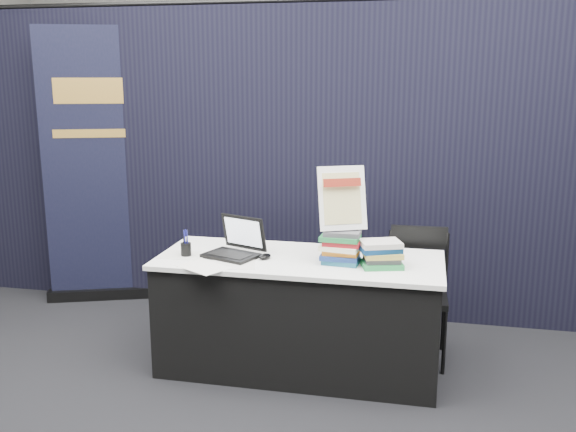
# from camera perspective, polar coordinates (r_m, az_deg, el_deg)

# --- Properties ---
(floor) EXTENTS (8.00, 8.00, 0.00)m
(floor) POSITION_cam_1_polar(r_m,az_deg,el_deg) (3.87, -0.67, -16.76)
(floor) COLOR black
(floor) RESTS_ON ground
(wall_back) EXTENTS (8.00, 0.02, 3.50)m
(wall_back) POSITION_cam_1_polar(r_m,az_deg,el_deg) (7.32, 6.43, 11.42)
(wall_back) COLOR #B7B5AD
(wall_back) RESTS_ON floor
(drape_partition) EXTENTS (6.00, 0.08, 2.40)m
(drape_partition) POSITION_cam_1_polar(r_m,az_deg,el_deg) (4.99, 3.40, 4.58)
(drape_partition) COLOR black
(drape_partition) RESTS_ON floor
(display_table) EXTENTS (1.80, 0.75, 0.75)m
(display_table) POSITION_cam_1_polar(r_m,az_deg,el_deg) (4.19, 1.01, -8.64)
(display_table) COLOR black
(display_table) RESTS_ON floor
(laptop) EXTENTS (0.39, 0.37, 0.25)m
(laptop) POSITION_cam_1_polar(r_m,az_deg,el_deg) (4.13, -4.93, -2.72)
(laptop) COLOR black
(laptop) RESTS_ON display_table
(mouse) EXTENTS (0.09, 0.12, 0.03)m
(mouse) POSITION_cam_1_polar(r_m,az_deg,el_deg) (4.05, -2.06, -3.61)
(mouse) COLOR black
(mouse) RESTS_ON display_table
(brochure_left) EXTENTS (0.29, 0.21, 0.00)m
(brochure_left) POSITION_cam_1_polar(r_m,az_deg,el_deg) (4.18, -9.25, -3.45)
(brochure_left) COLOR silver
(brochure_left) RESTS_ON display_table
(brochure_mid) EXTENTS (0.36, 0.33, 0.00)m
(brochure_mid) POSITION_cam_1_polar(r_m,az_deg,el_deg) (3.91, -7.50, -4.52)
(brochure_mid) COLOR white
(brochure_mid) RESTS_ON display_table
(brochure_right) EXTENTS (0.33, 0.27, 0.00)m
(brochure_right) POSITION_cam_1_polar(r_m,az_deg,el_deg) (3.94, -5.04, -4.32)
(brochure_right) COLOR silver
(brochure_right) RESTS_ON display_table
(pen_cup) EXTENTS (0.08, 0.08, 0.09)m
(pen_cup) POSITION_cam_1_polar(r_m,az_deg,el_deg) (4.15, -9.06, -2.96)
(pen_cup) COLOR black
(pen_cup) RESTS_ON display_table
(book_stack_tall) EXTENTS (0.23, 0.18, 0.21)m
(book_stack_tall) POSITION_cam_1_polar(r_m,az_deg,el_deg) (3.94, 4.70, -2.78)
(book_stack_tall) COLOR #1D576E
(book_stack_tall) RESTS_ON display_table
(book_stack_short) EXTENTS (0.27, 0.23, 0.16)m
(book_stack_short) POSITION_cam_1_polar(r_m,az_deg,el_deg) (3.91, 8.29, -3.38)
(book_stack_short) COLOR #20793C
(book_stack_short) RESTS_ON display_table
(info_sign) EXTENTS (0.31, 0.22, 0.40)m
(info_sign) POSITION_cam_1_polar(r_m,az_deg,el_deg) (3.90, 4.84, 1.52)
(info_sign) COLOR black
(info_sign) RESTS_ON book_stack_tall
(pullup_banner) EXTENTS (0.94, 0.42, 2.26)m
(pullup_banner) POSITION_cam_1_polar(r_m,az_deg,el_deg) (5.53, -16.35, 2.83)
(pullup_banner) COLOR black
(pullup_banner) RESTS_ON floor
(stacking_chair) EXTENTS (0.41, 0.41, 0.88)m
(stacking_chair) POSITION_cam_1_polar(r_m,az_deg,el_deg) (4.39, 11.36, -6.31)
(stacking_chair) COLOR black
(stacking_chair) RESTS_ON floor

